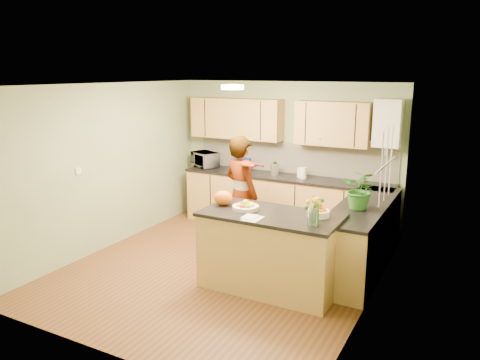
% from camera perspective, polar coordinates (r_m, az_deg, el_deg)
% --- Properties ---
extents(floor, '(4.50, 4.50, 0.00)m').
position_cam_1_polar(floor, '(6.59, -2.12, -10.74)').
color(floor, brown).
rests_on(floor, ground).
extents(ceiling, '(4.00, 4.50, 0.02)m').
position_cam_1_polar(ceiling, '(6.03, -2.33, 11.53)').
color(ceiling, silver).
rests_on(ceiling, wall_back).
extents(wall_back, '(4.00, 0.02, 2.50)m').
position_cam_1_polar(wall_back, '(8.18, 5.71, 3.10)').
color(wall_back, gray).
rests_on(wall_back, floor).
extents(wall_front, '(4.00, 0.02, 2.50)m').
position_cam_1_polar(wall_front, '(4.47, -16.91, -5.96)').
color(wall_front, gray).
rests_on(wall_front, floor).
extents(wall_left, '(0.02, 4.50, 2.50)m').
position_cam_1_polar(wall_left, '(7.38, -15.79, 1.57)').
color(wall_left, gray).
rests_on(wall_left, floor).
extents(wall_right, '(0.02, 4.50, 2.50)m').
position_cam_1_polar(wall_right, '(5.50, 16.14, -2.34)').
color(wall_right, gray).
rests_on(wall_right, floor).
extents(back_counter, '(3.64, 0.62, 0.94)m').
position_cam_1_polar(back_counter, '(8.04, 5.43, -2.77)').
color(back_counter, '#AF8446').
rests_on(back_counter, floor).
extents(right_counter, '(0.62, 2.24, 0.94)m').
position_cam_1_polar(right_counter, '(6.58, 14.71, -6.80)').
color(right_counter, '#AF8446').
rests_on(right_counter, floor).
extents(splashback, '(3.60, 0.02, 0.52)m').
position_cam_1_polar(splashback, '(8.14, 6.32, 2.67)').
color(splashback, silver).
rests_on(splashback, back_counter).
extents(upper_cabinets, '(3.20, 0.34, 0.70)m').
position_cam_1_polar(upper_cabinets, '(8.01, 4.17, 7.25)').
color(upper_cabinets, '#AF8446').
rests_on(upper_cabinets, wall_back).
extents(boiler, '(0.40, 0.30, 0.86)m').
position_cam_1_polar(boiler, '(7.46, 17.59, 6.60)').
color(boiler, white).
rests_on(boiler, wall_back).
extents(window_right, '(0.01, 1.30, 1.05)m').
position_cam_1_polar(window_right, '(6.01, 17.46, 1.81)').
color(window_right, white).
rests_on(window_right, wall_right).
extents(light_switch, '(0.02, 0.09, 0.09)m').
position_cam_1_polar(light_switch, '(6.95, -19.11, 1.06)').
color(light_switch, white).
rests_on(light_switch, wall_left).
extents(ceiling_lamp, '(0.30, 0.30, 0.07)m').
position_cam_1_polar(ceiling_lamp, '(6.29, -0.92, 11.26)').
color(ceiling_lamp, '#FFEABF').
rests_on(ceiling_lamp, ceiling).
extents(peninsula_island, '(1.71, 0.87, 0.98)m').
position_cam_1_polar(peninsula_island, '(5.89, 3.73, -8.61)').
color(peninsula_island, '#AF8446').
rests_on(peninsula_island, floor).
extents(fruit_dish, '(0.33, 0.33, 0.12)m').
position_cam_1_polar(fruit_dish, '(5.85, 0.68, -3.16)').
color(fruit_dish, beige).
rests_on(fruit_dish, peninsula_island).
extents(orange_bowl, '(0.27, 0.27, 0.16)m').
position_cam_1_polar(orange_bowl, '(5.65, 9.54, -3.76)').
color(orange_bowl, beige).
rests_on(orange_bowl, peninsula_island).
extents(flower_vase, '(0.23, 0.23, 0.43)m').
position_cam_1_polar(flower_vase, '(5.27, 9.01, -2.48)').
color(flower_vase, silver).
rests_on(flower_vase, peninsula_island).
extents(orange_bag, '(0.29, 0.26, 0.19)m').
position_cam_1_polar(orange_bag, '(6.05, -2.06, -2.19)').
color(orange_bag, orange).
rests_on(orange_bag, peninsula_island).
extents(papers, '(0.19, 0.26, 0.01)m').
position_cam_1_polar(papers, '(5.50, 1.56, -4.69)').
color(papers, silver).
rests_on(papers, peninsula_island).
extents(violinist, '(0.76, 0.64, 1.76)m').
position_cam_1_polar(violinist, '(6.92, 0.15, -1.82)').
color(violinist, '#DDA787').
rests_on(violinist, floor).
extents(violin, '(0.65, 0.56, 0.16)m').
position_cam_1_polar(violin, '(6.52, 0.81, 2.02)').
color(violin, '#491004').
rests_on(violin, violinist).
extents(microwave, '(0.59, 0.51, 0.27)m').
position_cam_1_polar(microwave, '(8.66, -4.31, 2.52)').
color(microwave, white).
rests_on(microwave, back_counter).
extents(blue_box, '(0.31, 0.24, 0.23)m').
position_cam_1_polar(blue_box, '(8.28, 0.16, 1.89)').
color(blue_box, navy).
rests_on(blue_box, back_counter).
extents(kettle, '(0.14, 0.14, 0.27)m').
position_cam_1_polar(kettle, '(7.98, 4.28, 1.41)').
color(kettle, silver).
rests_on(kettle, back_counter).
extents(jar_cream, '(0.14, 0.14, 0.16)m').
position_cam_1_polar(jar_cream, '(7.87, 7.33, 0.95)').
color(jar_cream, beige).
rests_on(jar_cream, back_counter).
extents(jar_white, '(0.14, 0.14, 0.18)m').
position_cam_1_polar(jar_white, '(7.76, 7.69, 0.85)').
color(jar_white, white).
rests_on(jar_white, back_counter).
extents(potted_plant, '(0.52, 0.47, 0.52)m').
position_cam_1_polar(potted_plant, '(6.14, 14.55, -1.13)').
color(potted_plant, '#2D6D24').
rests_on(potted_plant, right_counter).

